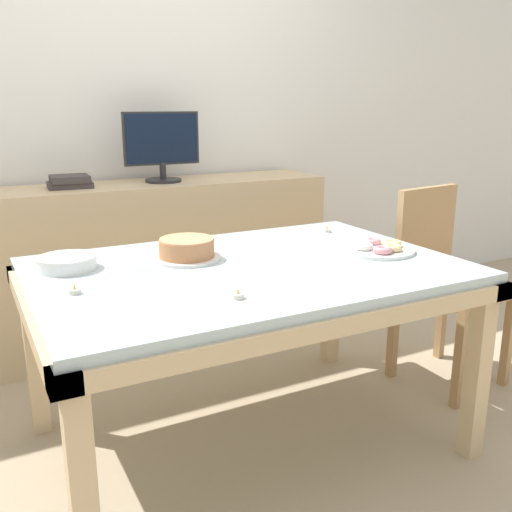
{
  "coord_description": "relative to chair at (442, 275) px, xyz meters",
  "views": [
    {
      "loc": [
        -0.92,
        -1.83,
        1.33
      ],
      "look_at": [
        -0.02,
        -0.1,
        0.8
      ],
      "focal_mm": 40.0,
      "sensor_mm": 36.0,
      "label": 1
    }
  ],
  "objects": [
    {
      "name": "tealight_right_edge",
      "position": [
        -1.74,
        -0.13,
        0.23
      ],
      "size": [
        0.04,
        0.04,
        0.04
      ],
      "color": "silver",
      "rests_on": "dining_table"
    },
    {
      "name": "ground_plane",
      "position": [
        -1.1,
        -0.09,
        -0.52
      ],
      "size": [
        12.0,
        12.0,
        0.0
      ],
      "primitive_type": "plane",
      "color": "tan"
    },
    {
      "name": "pastry_platter",
      "position": [
        -0.54,
        -0.16,
        0.24
      ],
      "size": [
        0.31,
        0.31,
        0.04
      ],
      "color": "white",
      "rests_on": "dining_table"
    },
    {
      "name": "tealight_left_edge",
      "position": [
        -0.52,
        0.24,
        0.23
      ],
      "size": [
        0.04,
        0.04,
        0.04
      ],
      "color": "silver",
      "rests_on": "dining_table"
    },
    {
      "name": "wall_back",
      "position": [
        -1.1,
        1.41,
        0.78
      ],
      "size": [
        8.0,
        0.1,
        2.6
      ],
      "primitive_type": "cube",
      "color": "white",
      "rests_on": "ground"
    },
    {
      "name": "cake_chocolate_round",
      "position": [
        -1.27,
        0.09,
        0.26
      ],
      "size": [
        0.26,
        0.26,
        0.08
      ],
      "color": "white",
      "rests_on": "dining_table"
    },
    {
      "name": "computer_monitor",
      "position": [
        -1.01,
        1.11,
        0.58
      ],
      "size": [
        0.42,
        0.2,
        0.38
      ],
      "color": "#262628",
      "rests_on": "sideboard"
    },
    {
      "name": "plate_stack",
      "position": [
        -1.71,
        0.16,
        0.25
      ],
      "size": [
        0.21,
        0.21,
        0.05
      ],
      "color": "white",
      "rests_on": "dining_table"
    },
    {
      "name": "tealight_near_front",
      "position": [
        -1.3,
        -0.41,
        0.23
      ],
      "size": [
        0.04,
        0.04,
        0.04
      ],
      "color": "silver",
      "rests_on": "dining_table"
    },
    {
      "name": "sideboard",
      "position": [
        -1.1,
        1.11,
        -0.07
      ],
      "size": [
        2.02,
        0.44,
        0.91
      ],
      "color": "#D1B284",
      "rests_on": "ground"
    },
    {
      "name": "book_stack",
      "position": [
        -1.51,
        1.11,
        0.42
      ],
      "size": [
        0.23,
        0.18,
        0.06
      ],
      "color": "#3F3838",
      "rests_on": "sideboard"
    },
    {
      "name": "chair",
      "position": [
        0.0,
        0.0,
        0.0
      ],
      "size": [
        0.47,
        0.47,
        0.94
      ],
      "color": "tan",
      "rests_on": "ground"
    },
    {
      "name": "dining_table",
      "position": [
        -1.1,
        -0.09,
        0.14
      ],
      "size": [
        1.59,
        1.08,
        0.74
      ],
      "color": "silver",
      "rests_on": "ground"
    }
  ]
}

